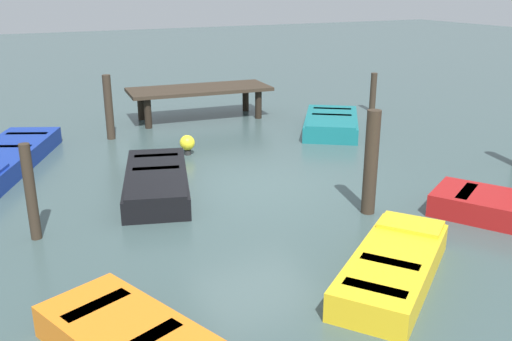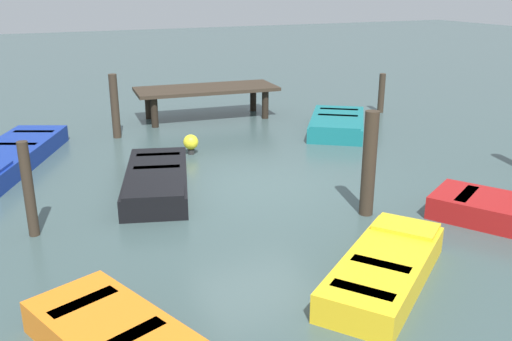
{
  "view_description": "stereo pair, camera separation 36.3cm",
  "coord_description": "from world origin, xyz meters",
  "px_view_note": "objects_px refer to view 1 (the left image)",
  "views": [
    {
      "loc": [
        -4.61,
        -9.43,
        3.92
      ],
      "look_at": [
        0.0,
        0.0,
        0.35
      ],
      "focal_mm": 38.98,
      "sensor_mm": 36.0,
      "label": 1
    },
    {
      "loc": [
        -4.28,
        -9.59,
        3.92
      ],
      "look_at": [
        0.0,
        0.0,
        0.35
      ],
      "focal_mm": 38.98,
      "sensor_mm": 36.0,
      "label": 2
    }
  ],
  "objects_px": {
    "mooring_piling_mid_right": "(373,92)",
    "mooring_piling_mid_left": "(371,163)",
    "rowboat_blue": "(4,158)",
    "mooring_piling_far_right": "(109,107)",
    "rowboat_black": "(157,181)",
    "marker_buoy": "(187,143)",
    "dock_segment": "(199,92)",
    "rowboat_teal": "(331,123)",
    "mooring_piling_near_left": "(30,192)",
    "rowboat_yellow": "(393,266)"
  },
  "relations": [
    {
      "from": "mooring_piling_mid_left",
      "to": "mooring_piling_near_left",
      "type": "bearing_deg",
      "value": 164.81
    },
    {
      "from": "dock_segment",
      "to": "rowboat_blue",
      "type": "xyz_separation_m",
      "value": [
        -5.56,
        -2.49,
        -0.6
      ]
    },
    {
      "from": "rowboat_black",
      "to": "mooring_piling_near_left",
      "type": "bearing_deg",
      "value": -46.31
    },
    {
      "from": "rowboat_yellow",
      "to": "mooring_piling_near_left",
      "type": "relative_size",
      "value": 1.75
    },
    {
      "from": "mooring_piling_mid_right",
      "to": "mooring_piling_near_left",
      "type": "relative_size",
      "value": 0.77
    },
    {
      "from": "mooring_piling_mid_right",
      "to": "mooring_piling_mid_left",
      "type": "height_order",
      "value": "mooring_piling_mid_left"
    },
    {
      "from": "mooring_piling_mid_right",
      "to": "mooring_piling_far_right",
      "type": "bearing_deg",
      "value": 177.61
    },
    {
      "from": "rowboat_black",
      "to": "mooring_piling_far_right",
      "type": "height_order",
      "value": "mooring_piling_far_right"
    },
    {
      "from": "rowboat_blue",
      "to": "rowboat_yellow",
      "type": "height_order",
      "value": "same"
    },
    {
      "from": "mooring_piling_far_right",
      "to": "mooring_piling_near_left",
      "type": "xyz_separation_m",
      "value": [
        -2.39,
        -5.52,
        -0.05
      ]
    },
    {
      "from": "dock_segment",
      "to": "mooring_piling_mid_right",
      "type": "height_order",
      "value": "mooring_piling_mid_right"
    },
    {
      "from": "rowboat_teal",
      "to": "mooring_piling_far_right",
      "type": "distance_m",
      "value": 6.0
    },
    {
      "from": "mooring_piling_mid_right",
      "to": "marker_buoy",
      "type": "xyz_separation_m",
      "value": [
        -6.88,
        -1.9,
        -0.33
      ]
    },
    {
      "from": "dock_segment",
      "to": "rowboat_yellow",
      "type": "relative_size",
      "value": 1.54
    },
    {
      "from": "rowboat_teal",
      "to": "mooring_piling_mid_left",
      "type": "xyz_separation_m",
      "value": [
        -2.63,
        -5.18,
        0.72
      ]
    },
    {
      "from": "rowboat_teal",
      "to": "mooring_piling_mid_right",
      "type": "relative_size",
      "value": 2.63
    },
    {
      "from": "rowboat_black",
      "to": "rowboat_teal",
      "type": "bearing_deg",
      "value": 130.05
    },
    {
      "from": "rowboat_teal",
      "to": "mooring_piling_mid_left",
      "type": "bearing_deg",
      "value": 7.58
    },
    {
      "from": "dock_segment",
      "to": "mooring_piling_near_left",
      "type": "xyz_separation_m",
      "value": [
        -5.3,
        -6.62,
        -0.03
      ]
    },
    {
      "from": "mooring_piling_far_right",
      "to": "marker_buoy",
      "type": "height_order",
      "value": "mooring_piling_far_right"
    },
    {
      "from": "marker_buoy",
      "to": "mooring_piling_mid_left",
      "type": "bearing_deg",
      "value": -70.08
    },
    {
      "from": "mooring_piling_near_left",
      "to": "rowboat_teal",
      "type": "bearing_deg",
      "value": 24.63
    },
    {
      "from": "rowboat_blue",
      "to": "mooring_piling_mid_right",
      "type": "relative_size",
      "value": 3.49
    },
    {
      "from": "dock_segment",
      "to": "mooring_piling_mid_left",
      "type": "relative_size",
      "value": 2.29
    },
    {
      "from": "rowboat_blue",
      "to": "mooring_piling_near_left",
      "type": "bearing_deg",
      "value": 27.81
    },
    {
      "from": "rowboat_black",
      "to": "mooring_piling_mid_right",
      "type": "bearing_deg",
      "value": 132.2
    },
    {
      "from": "mooring_piling_mid_right",
      "to": "mooring_piling_near_left",
      "type": "xyz_separation_m",
      "value": [
        -10.6,
        -5.18,
        0.18
      ]
    },
    {
      "from": "rowboat_teal",
      "to": "rowboat_blue",
      "type": "bearing_deg",
      "value": -58.47
    },
    {
      "from": "rowboat_blue",
      "to": "mooring_piling_far_right",
      "type": "distance_m",
      "value": 3.06
    },
    {
      "from": "rowboat_black",
      "to": "marker_buoy",
      "type": "distance_m",
      "value": 2.48
    },
    {
      "from": "rowboat_yellow",
      "to": "mooring_piling_far_right",
      "type": "height_order",
      "value": "mooring_piling_far_right"
    },
    {
      "from": "rowboat_yellow",
      "to": "mooring_piling_near_left",
      "type": "bearing_deg",
      "value": 103.11
    },
    {
      "from": "rowboat_yellow",
      "to": "rowboat_teal",
      "type": "bearing_deg",
      "value": 25.5
    },
    {
      "from": "dock_segment",
      "to": "marker_buoy",
      "type": "relative_size",
      "value": 8.94
    },
    {
      "from": "mooring_piling_mid_left",
      "to": "marker_buoy",
      "type": "bearing_deg",
      "value": 109.92
    },
    {
      "from": "rowboat_black",
      "to": "mooring_piling_far_right",
      "type": "bearing_deg",
      "value": -163.94
    },
    {
      "from": "rowboat_teal",
      "to": "rowboat_blue",
      "type": "xyz_separation_m",
      "value": [
        -8.34,
        0.43,
        -0.0
      ]
    },
    {
      "from": "marker_buoy",
      "to": "mooring_piling_far_right",
      "type": "bearing_deg",
      "value": 120.79
    },
    {
      "from": "dock_segment",
      "to": "rowboat_teal",
      "type": "distance_m",
      "value": 4.07
    },
    {
      "from": "rowboat_blue",
      "to": "rowboat_black",
      "type": "bearing_deg",
      "value": 66.03
    },
    {
      "from": "rowboat_yellow",
      "to": "mooring_piling_mid_left",
      "type": "distance_m",
      "value": 2.51
    },
    {
      "from": "rowboat_blue",
      "to": "mooring_piling_mid_right",
      "type": "distance_m",
      "value": 10.92
    },
    {
      "from": "rowboat_teal",
      "to": "mooring_piling_near_left",
      "type": "xyz_separation_m",
      "value": [
        -8.07,
        -3.7,
        0.58
      ]
    },
    {
      "from": "rowboat_black",
      "to": "dock_segment",
      "type": "bearing_deg",
      "value": 167.95
    },
    {
      "from": "rowboat_blue",
      "to": "mooring_piling_far_right",
      "type": "relative_size",
      "value": 2.53
    },
    {
      "from": "rowboat_black",
      "to": "rowboat_yellow",
      "type": "xyz_separation_m",
      "value": [
        1.93,
        -4.79,
        0.0
      ]
    },
    {
      "from": "rowboat_blue",
      "to": "rowboat_teal",
      "type": "bearing_deg",
      "value": 111.25
    },
    {
      "from": "mooring_piling_far_right",
      "to": "mooring_piling_near_left",
      "type": "bearing_deg",
      "value": -113.39
    },
    {
      "from": "rowboat_teal",
      "to": "mooring_piling_near_left",
      "type": "height_order",
      "value": "mooring_piling_near_left"
    },
    {
      "from": "rowboat_black",
      "to": "mooring_piling_mid_right",
      "type": "relative_size",
      "value": 2.78
    }
  ]
}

